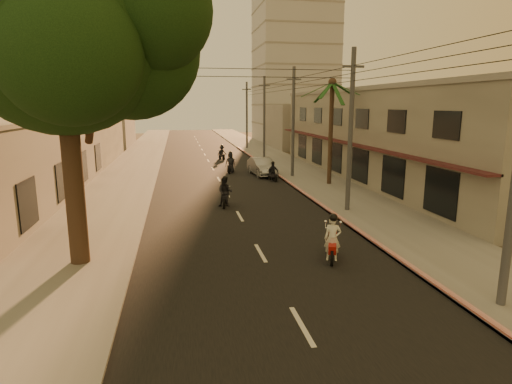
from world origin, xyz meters
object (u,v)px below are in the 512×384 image
palm_tree (332,88)px  scooter_far_a (230,163)px  scooter_red (333,240)px  scooter_mid_a (225,193)px  broadleaf_tree (74,32)px  parked_car (262,167)px  scooter_far_b (222,153)px  scooter_mid_b (273,172)px

palm_tree → scooter_far_a: bearing=132.6°
scooter_red → scooter_mid_a: scooter_red is taller
scooter_red → scooter_mid_a: bearing=128.6°
broadleaf_tree → parked_car: (10.50, 19.30, -7.72)m
scooter_far_a → scooter_mid_a: bearing=-79.8°
scooter_far_b → parked_car: (2.33, -11.14, -0.02)m
palm_tree → scooter_red: palm_tree is taller
scooter_mid_b → scooter_mid_a: bearing=-132.7°
scooter_mid_b → palm_tree: bearing=-44.3°
broadleaf_tree → scooter_far_a: size_ratio=6.23×
scooter_red → broadleaf_tree: bearing=-167.9°
scooter_far_b → parked_car: bearing=-93.9°
broadleaf_tree → scooter_far_a: (7.98, 21.07, -7.59)m
scooter_far_a → scooter_far_b: bearing=107.5°
scooter_mid_a → scooter_far_b: 22.23m
broadleaf_tree → scooter_mid_a: size_ratio=6.38×
broadleaf_tree → scooter_mid_a: 12.82m
scooter_red → scooter_far_a: (-1.24, 22.49, 0.04)m
broadleaf_tree → scooter_far_b: 32.45m
scooter_mid_a → scooter_far_b: size_ratio=1.13×
broadleaf_tree → scooter_mid_b: bearing=56.5°
scooter_red → parked_car: size_ratio=0.40×
scooter_mid_b → scooter_far_b: bearing=88.1°
broadleaf_tree → scooter_mid_b: size_ratio=7.46×
broadleaf_tree → scooter_mid_a: bearing=53.7°
broadleaf_tree → palm_tree: bearing=43.5°
parked_car → scooter_far_a: bearing=140.2°
palm_tree → scooter_far_b: (-6.44, 16.59, -6.38)m
palm_tree → parked_car: bearing=127.0°
parked_car → palm_tree: bearing=-57.8°
scooter_far_a → parked_car: scooter_far_a is taller
scooter_red → scooter_mid_b: bearing=105.8°
scooter_mid_b → parked_car: 3.06m
scooter_far_a → parked_car: (2.52, -1.77, -0.13)m
scooter_far_a → scooter_far_b: (0.19, 9.38, -0.11)m
broadleaf_tree → parked_car: broadleaf_tree is taller
scooter_far_b → parked_car: scooter_far_b is taller
palm_tree → broadleaf_tree: bearing=-136.5°
scooter_far_b → parked_car: size_ratio=0.36×
palm_tree → parked_car: (-4.11, 5.45, -6.40)m
scooter_mid_b → scooter_far_b: 14.42m
scooter_mid_a → broadleaf_tree: bearing=-113.9°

